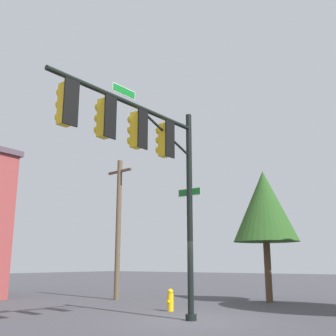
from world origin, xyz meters
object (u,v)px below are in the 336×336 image
utility_pole (118,225)px  tree_far (264,206)px  fire_hydrant (170,300)px  signal_pole_assembly (142,149)px

utility_pole → tree_far: bearing=114.4°
utility_pole → fire_hydrant: 6.61m
fire_hydrant → utility_pole: bearing=-116.0°
signal_pole_assembly → utility_pole: bearing=-133.4°
utility_pole → tree_far: (-3.11, 6.85, 0.77)m
tree_far → signal_pole_assembly: bearing=1.0°
signal_pole_assembly → fire_hydrant: 6.60m
signal_pole_assembly → tree_far: bearing=-179.0°
utility_pole → signal_pole_assembly: bearing=46.6°
signal_pole_assembly → utility_pole: utility_pole is taller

